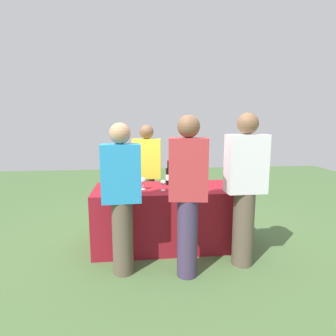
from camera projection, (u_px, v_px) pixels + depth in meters
ground_plane at (168, 244)px, 3.69m from camera, size 12.00×12.00×0.00m
tasting_table at (168, 216)px, 3.62m from camera, size 1.86×0.78×0.77m
wine_bottle_0 at (128, 178)px, 3.63m from camera, size 0.07×0.07×0.31m
wine_bottle_1 at (168, 176)px, 3.71m from camera, size 0.07×0.07×0.33m
wine_bottle_2 at (186, 177)px, 3.67m from camera, size 0.08×0.08×0.30m
wine_bottle_3 at (194, 175)px, 3.73m from camera, size 0.07×0.07×0.34m
wine_glass_0 at (114, 184)px, 3.31m from camera, size 0.07×0.07×0.14m
wine_glass_1 at (143, 181)px, 3.44m from camera, size 0.08×0.08×0.15m
wine_glass_2 at (163, 183)px, 3.39m from camera, size 0.06×0.06×0.13m
wine_glass_3 at (197, 182)px, 3.46m from camera, size 0.06×0.06×0.13m
ice_bucket at (113, 182)px, 3.46m from camera, size 0.24×0.24×0.18m
server_pouring at (147, 173)px, 4.17m from camera, size 0.43×0.27×1.55m
guest_0 at (122, 195)px, 2.86m from camera, size 0.40×0.24×1.58m
guest_1 at (188, 191)px, 2.80m from camera, size 0.41×0.26×1.66m
guest_2 at (245, 185)px, 3.04m from camera, size 0.42×0.24×1.68m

